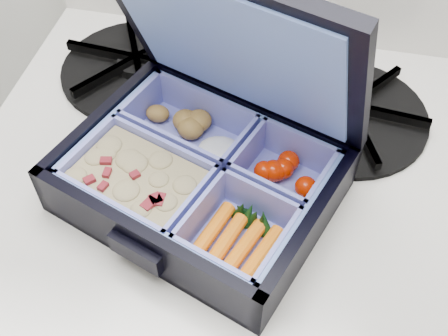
% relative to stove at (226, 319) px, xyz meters
% --- Properties ---
extents(stove, '(0.55, 0.55, 0.83)m').
position_rel_stove_xyz_m(stove, '(0.00, 0.00, 0.00)').
color(stove, silver).
rests_on(stove, floor).
extents(bento_box, '(0.30, 0.27, 0.06)m').
position_rel_stove_xyz_m(bento_box, '(-0.02, -0.06, 0.44)').
color(bento_box, black).
rests_on(bento_box, stove).
extents(burner_grate, '(0.21, 0.21, 0.03)m').
position_rel_stove_xyz_m(burner_grate, '(0.12, 0.09, 0.43)').
color(burner_grate, black).
rests_on(burner_grate, stove).
extents(burner_grate_rear, '(0.20, 0.20, 0.02)m').
position_rel_stove_xyz_m(burner_grate_rear, '(-0.14, 0.11, 0.42)').
color(burner_grate_rear, black).
rests_on(burner_grate_rear, stove).
extents(fork, '(0.12, 0.17, 0.01)m').
position_rel_stove_xyz_m(fork, '(0.02, 0.07, 0.42)').
color(fork, '#A6A3B5').
rests_on(fork, stove).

